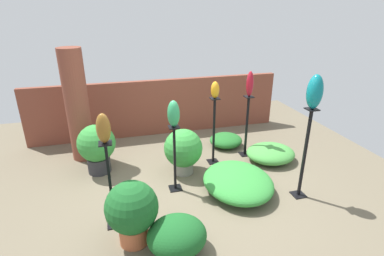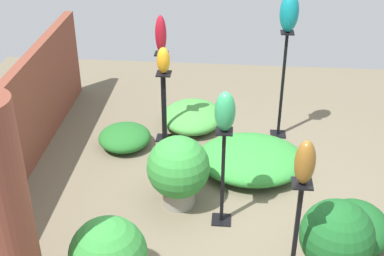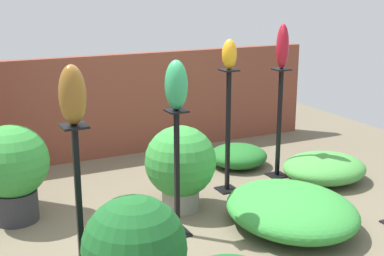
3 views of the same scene
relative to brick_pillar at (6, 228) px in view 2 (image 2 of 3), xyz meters
The scene contains 18 objects.
ground_plane 2.51m from the brick_pillar, 44.86° to the right, with size 8.00×8.00×0.00m, color #6B604C.
brick_pillar is the anchor object (origin of this frame).
pedestal_amber 2.56m from the brick_pillar, 19.84° to the right, with size 0.20×0.20×1.26m.
pedestal_teal 4.01m from the brick_pillar, 33.93° to the right, with size 0.20×0.20×1.43m.
pedestal_bronze 2.28m from the brick_pillar, 76.84° to the right, with size 0.20×0.20×1.23m.
pedestal_ruby 3.20m from the brick_pillar, 13.31° to the right, with size 0.20×0.20×1.20m.
pedestal_jade 2.21m from the brick_pillar, 46.13° to the right, with size 0.20×0.20×1.09m.
art_vase_amber 2.54m from the brick_pillar, 19.84° to the right, with size 0.15×0.14×0.29m, color orange.
art_vase_teal 4.04m from the brick_pillar, 33.93° to the right, with size 0.21×0.23×0.48m, color #0F727A.
art_vase_bronze 2.26m from the brick_pillar, 76.84° to the right, with size 0.17×0.16×0.38m, color brown.
art_vase_ruby 3.18m from the brick_pillar, 13.31° to the right, with size 0.13×0.14×0.47m, color maroon.
art_vase_jade 2.15m from the brick_pillar, 46.13° to the right, with size 0.18×0.20×0.40m, color #2D9356.
potted_plant_front_right 2.72m from the brick_pillar, 73.88° to the right, with size 0.65×0.65×0.84m.
potted_plant_near_pillar 2.13m from the brick_pillar, 31.64° to the right, with size 0.67×0.67×0.81m.
foliage_bed_east 3.72m from the brick_pillar, 17.31° to the right, with size 0.92×0.82×0.29m, color #479942.
foliage_bed_west 3.01m from the brick_pillar, ahead, with size 0.68×0.66×0.26m, color #236B28.
foliage_bed_center 3.19m from the brick_pillar, 37.30° to the right, with size 1.09×1.27×0.33m, color #338C38.
foliage_bed_rear 3.20m from the brick_pillar, 66.72° to the right, with size 0.72×0.65×0.44m, color #195923.
Camera 2 is at (-4.49, -0.01, 3.63)m, focal length 50.00 mm.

